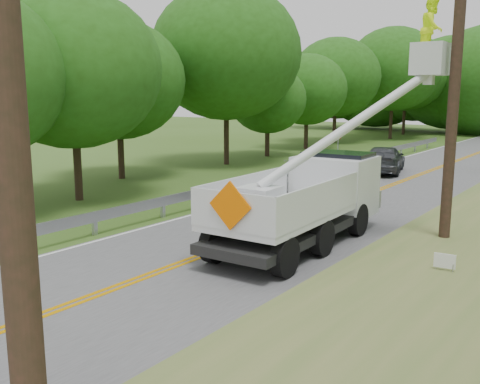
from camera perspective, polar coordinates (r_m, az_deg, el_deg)
The scene contains 9 objects.
ground at distance 11.87m, azimuth -17.66°, elevation -11.41°, with size 140.00×140.00×0.00m, color #345417.
road at distance 22.72m, azimuth 11.96°, elevation -0.76°, with size 7.20×96.00×0.03m.
guardrail at distance 25.26m, azimuth 4.52°, elevation 1.80°, with size 0.18×48.00×0.77m.
treeline_left at distance 40.62m, azimuth 6.96°, elevation 12.46°, with size 10.91×55.15×10.68m.
bucket_truck at distance 16.15m, azimuth 8.66°, elevation 0.48°, with size 4.48×7.13×6.86m.
suv_silver at distance 22.53m, azimuth 7.46°, elevation 1.59°, with size 2.92×6.33×1.76m, color silver.
suv_darkgrey at distance 30.78m, azimuth 15.00°, elevation 3.35°, with size 1.99×4.90×1.42m, color #3C3F44.
stop_sign_permanent at distance 31.29m, azimuth 10.34°, elevation 4.95°, with size 0.47×0.06×2.22m.
yard_sign at distance 13.31m, azimuth 20.85°, elevation -6.95°, with size 0.48×0.08×0.70m.
Camera 1 is at (9.03, -6.40, 4.31)m, focal length 40.29 mm.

